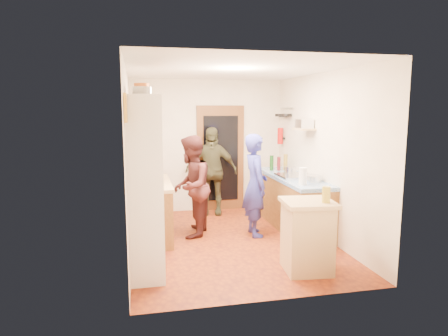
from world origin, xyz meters
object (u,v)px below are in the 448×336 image
object	(u,v)px
hutch_body	(145,184)
person_hob	(257,185)
person_back	(212,171)
person_left	(193,186)
right_counter_base	(292,203)
island_base	(307,238)

from	to	relation	value
hutch_body	person_hob	bearing A→B (deg)	29.08
person_back	person_left	bearing A→B (deg)	-99.40
right_counter_base	person_left	size ratio (longest dim) A/B	1.35
hutch_body	person_back	world-z (taller)	hutch_body
right_counter_base	person_back	bearing A→B (deg)	135.72
hutch_body	right_counter_base	bearing A→B (deg)	27.47
right_counter_base	person_left	bearing A→B (deg)	-177.16
hutch_body	right_counter_base	distance (m)	2.90
person_hob	person_back	size ratio (longest dim) A/B	0.97
person_left	person_hob	bearing A→B (deg)	96.93
hutch_body	island_base	distance (m)	2.15
island_base	person_back	world-z (taller)	person_back
right_counter_base	island_base	distance (m)	1.90
island_base	person_back	bearing A→B (deg)	102.61
hutch_body	person_left	distance (m)	1.47
hutch_body	right_counter_base	size ratio (longest dim) A/B	1.00
hutch_body	person_back	size ratio (longest dim) A/B	1.30
person_left	person_back	xyz separation A→B (m)	(0.53, 1.24, 0.04)
hutch_body	person_hob	world-z (taller)	hutch_body
person_left	person_back	size ratio (longest dim) A/B	0.96
island_base	person_left	xyz separation A→B (m)	(-1.20, 1.74, 0.38)
hutch_body	island_base	bearing A→B (deg)	-14.84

